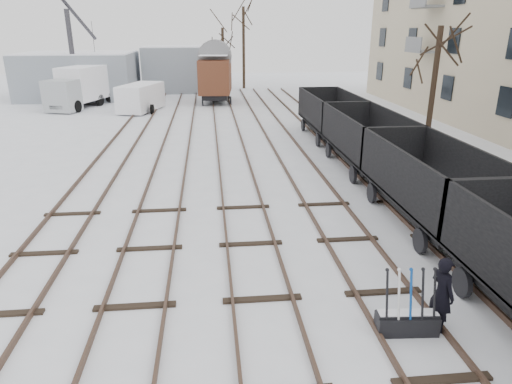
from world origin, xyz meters
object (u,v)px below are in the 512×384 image
Objects in this scene: crane at (76,75)px; panel_van at (141,97)px; box_van_wagon at (215,75)px; worker at (442,294)px; ground_frame at (407,321)px; lorry at (80,87)px.

panel_van is at bearing -24.85° from crane.
worker is at bearing -77.79° from box_van_wagon.
ground_frame is at bearing -55.07° from panel_van.
crane is (-12.18, 1.58, -0.10)m from box_van_wagon.
worker is at bearing -53.67° from panel_van.
panel_van is (-5.94, -3.99, -1.30)m from box_van_wagon.
box_van_wagon is at bearing 99.77° from ground_frame.
lorry is (-11.10, -1.49, -0.72)m from box_van_wagon.
crane reaches higher than panel_van.
panel_van reaches higher than ground_frame.
panel_van is at bearing 3.03° from worker.
worker is at bearing 11.58° from ground_frame.
worker is at bearing -46.44° from lorry.
worker is at bearing -47.80° from crane.
ground_frame is 0.17× the size of crane.
crane is at bearing 118.17° from ground_frame.
crane is (-15.52, 34.55, 2.01)m from ground_frame.
worker is 0.33× the size of panel_van.
worker is 0.30× the size of box_van_wagon.
lorry is 3.32m from crane.
panel_van is (-10.03, 28.88, 0.25)m from worker.
worker is 30.57m from panel_van.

